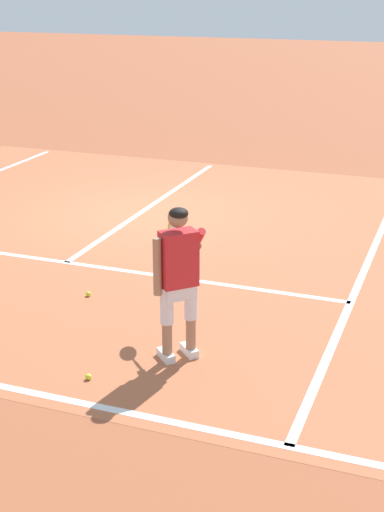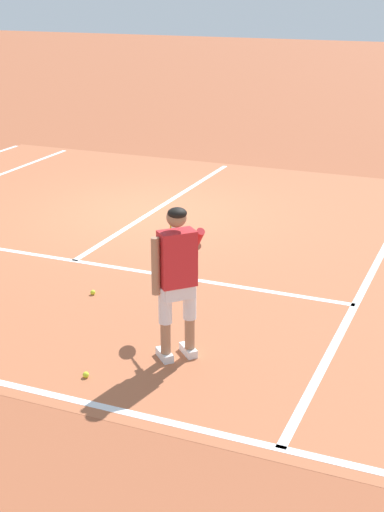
# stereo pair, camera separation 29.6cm
# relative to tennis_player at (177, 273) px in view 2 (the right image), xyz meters

# --- Properties ---
(ground_plane) EXTENTS (80.00, 80.00, 0.00)m
(ground_plane) POSITION_rel_tennis_player_xyz_m (-2.59, 4.72, -0.99)
(ground_plane) COLOR #9E5133
(court_inner_surface) EXTENTS (10.98, 10.14, 0.00)m
(court_inner_surface) POSITION_rel_tennis_player_xyz_m (-2.59, 3.65, -0.99)
(court_inner_surface) COLOR #B2603D
(court_inner_surface) RESTS_ON ground
(line_service) EXTENTS (8.23, 0.10, 0.01)m
(line_service) POSITION_rel_tennis_player_xyz_m (-2.59, 2.12, -0.99)
(line_service) COLOR white
(line_service) RESTS_ON ground
(line_centre_service) EXTENTS (0.10, 6.40, 0.01)m
(line_centre_service) POSITION_rel_tennis_player_xyz_m (-2.59, 5.32, -0.99)
(line_centre_service) COLOR white
(line_centre_service) RESTS_ON ground
(line_singles_right) EXTENTS (0.10, 9.74, 0.01)m
(line_singles_right) POSITION_rel_tennis_player_xyz_m (1.53, 3.65, -0.99)
(line_singles_right) COLOR white
(line_singles_right) RESTS_ON ground
(tennis_player) EXTENTS (0.75, 1.16, 1.71)m
(tennis_player) POSITION_rel_tennis_player_xyz_m (0.00, 0.00, 0.00)
(tennis_player) COLOR white
(tennis_player) RESTS_ON ground
(tennis_ball_near_feet) EXTENTS (0.07, 0.07, 0.07)m
(tennis_ball_near_feet) POSITION_rel_tennis_player_xyz_m (-0.69, -0.79, -0.96)
(tennis_ball_near_feet) COLOR #CCE02D
(tennis_ball_near_feet) RESTS_ON ground
(tennis_ball_by_baseline) EXTENTS (0.07, 0.07, 0.07)m
(tennis_ball_by_baseline) POSITION_rel_tennis_player_xyz_m (-1.71, 1.14, -0.96)
(tennis_ball_by_baseline) COLOR #CCE02D
(tennis_ball_by_baseline) RESTS_ON ground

